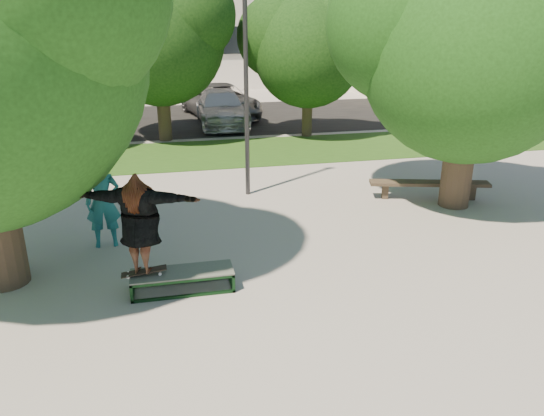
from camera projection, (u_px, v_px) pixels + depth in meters
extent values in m
plane|color=gray|center=(241.00, 284.00, 9.67)|extent=(120.00, 120.00, 0.00)
cube|color=#224714|center=(226.00, 153.00, 18.57)|extent=(30.00, 4.00, 0.02)
cube|color=black|center=(186.00, 119.00, 24.32)|extent=(40.00, 8.00, 0.01)
cylinder|color=#38281E|center=(460.00, 148.00, 13.09)|extent=(0.76, 0.76, 3.00)
sphere|color=#183E11|center=(472.00, 52.00, 12.29)|extent=(5.20, 5.20, 5.20)
sphere|color=#183E11|center=(408.00, 22.00, 12.52)|extent=(3.90, 3.90, 3.90)
sphere|color=#183E11|center=(538.00, 11.00, 11.73)|extent=(3.64, 3.64, 3.64)
sphere|color=black|center=(13.00, 26.00, 16.76)|extent=(3.08, 3.08, 3.08)
cylinder|color=#38281E|center=(163.00, 101.00, 19.93)|extent=(0.50, 0.50, 3.00)
sphere|color=black|center=(159.00, 39.00, 19.16)|extent=(4.80, 4.80, 4.80)
sphere|color=black|center=(124.00, 21.00, 19.37)|extent=(3.60, 3.60, 3.60)
sphere|color=black|center=(188.00, 15.00, 18.64)|extent=(3.36, 3.36, 3.36)
cylinder|color=#38281E|center=(307.00, 103.00, 20.64)|extent=(0.40, 0.40, 2.60)
sphere|color=black|center=(309.00, 52.00, 19.97)|extent=(4.20, 4.20, 4.20)
sphere|color=black|center=(278.00, 37.00, 20.15)|extent=(3.15, 3.15, 3.15)
sphere|color=black|center=(337.00, 32.00, 19.52)|extent=(2.94, 2.94, 2.94)
cylinder|color=#2D2D30|center=(246.00, 82.00, 13.40)|extent=(0.12, 0.12, 6.00)
cube|color=black|center=(139.00, 41.00, 31.05)|extent=(27.60, 0.12, 1.60)
cube|color=white|center=(476.00, 23.00, 32.00)|extent=(15.00, 10.00, 8.00)
cube|color=#475147|center=(182.00, 272.00, 9.36)|extent=(1.80, 0.60, 0.03)
cylinder|color=white|center=(128.00, 277.00, 9.08)|extent=(0.06, 0.03, 0.06)
cylinder|color=white|center=(128.00, 273.00, 9.23)|extent=(0.06, 0.03, 0.06)
cylinder|color=white|center=(160.00, 274.00, 9.19)|extent=(0.06, 0.03, 0.06)
cylinder|color=white|center=(160.00, 270.00, 9.34)|extent=(0.06, 0.03, 0.06)
cube|color=black|center=(144.00, 271.00, 9.20)|extent=(0.78, 0.20, 0.10)
imported|color=brown|center=(139.00, 224.00, 8.88)|extent=(2.25, 1.28, 1.77)
imported|color=#1B6166|center=(103.00, 202.00, 10.97)|extent=(0.73, 0.50, 1.95)
cube|color=#443628|center=(385.00, 191.00, 14.04)|extent=(0.19, 0.19, 0.41)
cube|color=#443628|center=(472.00, 192.00, 13.95)|extent=(0.19, 0.19, 0.41)
cube|color=#443628|center=(429.00, 183.00, 13.92)|extent=(3.11, 1.19, 0.08)
imported|color=black|center=(65.00, 111.00, 22.06)|extent=(2.50, 4.81, 1.51)
imported|color=#57585C|center=(220.00, 101.00, 24.55)|extent=(3.60, 5.87, 1.52)
imported|color=#B8B8BD|center=(221.00, 108.00, 23.02)|extent=(2.10, 5.02, 1.45)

